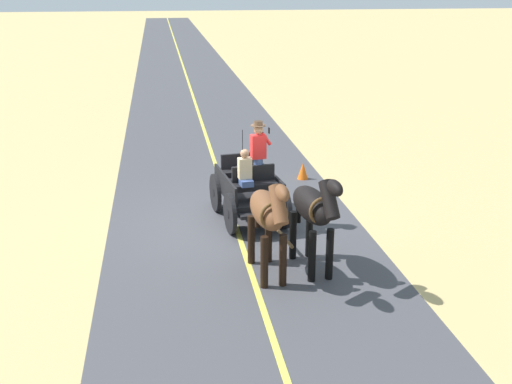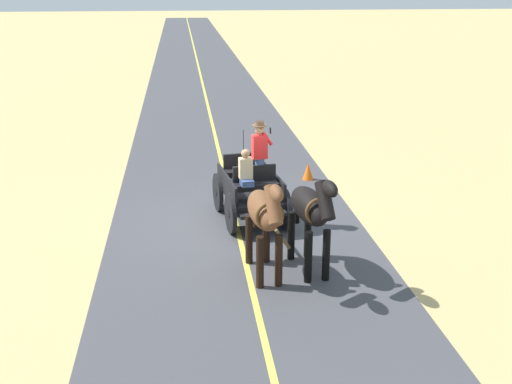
# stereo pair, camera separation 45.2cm
# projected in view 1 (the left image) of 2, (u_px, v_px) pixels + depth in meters

# --- Properties ---
(ground_plane) EXTENTS (200.00, 200.00, 0.00)m
(ground_plane) POSITION_uv_depth(u_px,v_px,m) (234.00, 221.00, 15.13)
(ground_plane) COLOR tan
(road_surface) EXTENTS (5.98, 160.00, 0.01)m
(road_surface) POSITION_uv_depth(u_px,v_px,m) (234.00, 221.00, 15.13)
(road_surface) COLOR #424247
(road_surface) RESTS_ON ground
(road_centre_stripe) EXTENTS (0.12, 160.00, 0.00)m
(road_centre_stripe) POSITION_uv_depth(u_px,v_px,m) (234.00, 221.00, 15.13)
(road_centre_stripe) COLOR #DBCC4C
(road_centre_stripe) RESTS_ON road_surface
(horse_drawn_carriage) EXTENTS (1.71, 4.51, 2.50)m
(horse_drawn_carriage) POSITION_uv_depth(u_px,v_px,m) (249.00, 188.00, 14.96)
(horse_drawn_carriage) COLOR black
(horse_drawn_carriage) RESTS_ON ground
(horse_near_side) EXTENTS (0.76, 2.15, 2.21)m
(horse_near_side) POSITION_uv_depth(u_px,v_px,m) (314.00, 209.00, 12.17)
(horse_near_side) COLOR black
(horse_near_side) RESTS_ON ground
(horse_off_side) EXTENTS (0.68, 2.14, 2.21)m
(horse_off_side) POSITION_uv_depth(u_px,v_px,m) (268.00, 214.00, 11.92)
(horse_off_side) COLOR brown
(horse_off_side) RESTS_ON ground
(traffic_cone) EXTENTS (0.32, 0.32, 0.50)m
(traffic_cone) POSITION_uv_depth(u_px,v_px,m) (303.00, 171.00, 18.22)
(traffic_cone) COLOR orange
(traffic_cone) RESTS_ON ground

